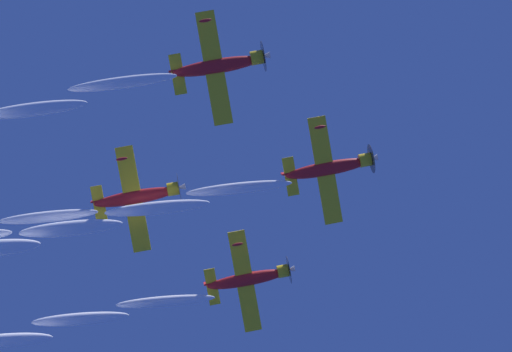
% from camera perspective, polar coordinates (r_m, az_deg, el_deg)
% --- Properties ---
extents(airplane_lead, '(7.46, 7.19, 3.57)m').
position_cam_1_polar(airplane_lead, '(81.95, 4.23, 0.46)').
color(airplane_lead, red).
extents(airplane_left_wingman, '(7.46, 7.20, 3.60)m').
position_cam_1_polar(airplane_left_wingman, '(86.86, -0.36, -5.84)').
color(airplane_left_wingman, red).
extents(airplane_right_wingman, '(7.45, 7.18, 3.83)m').
position_cam_1_polar(airplane_right_wingman, '(78.14, -2.07, 6.28)').
color(airplane_right_wingman, red).
extents(airplane_slot_tail, '(7.45, 7.21, 3.70)m').
position_cam_1_polar(airplane_slot_tail, '(83.82, -6.68, -1.16)').
color(airplane_slot_tail, red).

